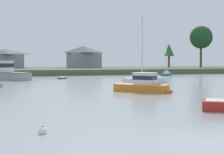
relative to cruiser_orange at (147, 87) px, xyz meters
The scene contains 13 objects.
ground_plane 22.34m from the cruiser_orange, 109.90° to the right, with size 480.61×480.61×0.00m, color #939EA3.
far_shore_bank 75.16m from the cruiser_orange, 95.81° to the left, with size 216.27×59.44×1.39m, color #4C563D.
cruiser_orange is the anchor object (origin of this frame).
sailboat_white 14.36m from the cruiser_orange, 64.94° to the left, with size 8.04×4.49×10.71m.
dinghy_green 31.85m from the cruiser_orange, 94.99° to the left, with size 2.37×2.98×0.47m.
sailboat_teal 45.21m from the cruiser_orange, 58.01° to the left, with size 5.16×5.87×9.13m.
cruiser_grey 33.78m from the cruiser_orange, 115.01° to the left, with size 9.99×9.53×6.00m.
mooring_buoy_white 21.82m from the cruiser_orange, 128.25° to the right, with size 0.41×0.41×0.46m.
mooring_buoy_green 39.07m from the cruiser_orange, 63.69° to the left, with size 0.43×0.43×0.48m.
shore_tree_center_right 87.05m from the cruiser_orange, 51.26° to the left, with size 8.01×8.01×14.68m.
shore_tree_far_right 87.78m from the cruiser_orange, 58.73° to the left, with size 3.72×3.72×8.64m.
cottage_eastern 73.43m from the cruiser_orange, 99.29° to the left, with size 11.19×6.58×5.81m.
cottage_near_water 74.14m from the cruiser_orange, 80.25° to the left, with size 10.07×10.79×7.13m.
Camera 1 is at (-7.97, -11.00, 3.21)m, focal length 52.92 mm.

